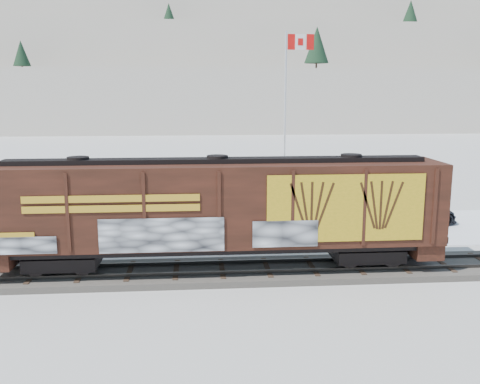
{
  "coord_description": "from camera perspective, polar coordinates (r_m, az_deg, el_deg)",
  "views": [
    {
      "loc": [
        -3.01,
        -22.4,
        7.97
      ],
      "look_at": [
        -0.96,
        3.0,
        3.13
      ],
      "focal_mm": 40.0,
      "sensor_mm": 36.0,
      "label": 1
    }
  ],
  "objects": [
    {
      "name": "ground",
      "position": [
        23.96,
        2.9,
        -8.69
      ],
      "size": [
        500.0,
        500.0,
        0.0
      ],
      "primitive_type": "plane",
      "color": "white",
      "rests_on": "ground"
    },
    {
      "name": "rail_track",
      "position": [
        23.91,
        2.9,
        -8.36
      ],
      "size": [
        50.0,
        3.4,
        0.43
      ],
      "color": "#59544C",
      "rests_on": "ground"
    },
    {
      "name": "car_silver",
      "position": [
        30.57,
        -6.75,
        -3.08
      ],
      "size": [
        4.19,
        2.39,
        1.34
      ],
      "primitive_type": "imported",
      "rotation": [
        0.0,
        0.0,
        1.78
      ],
      "color": "#A7AAAE",
      "rests_on": "parking_strip"
    },
    {
      "name": "flagpole",
      "position": [
        36.42,
        4.94,
        5.07
      ],
      "size": [
        2.3,
        0.9,
        11.82
      ],
      "color": "silver",
      "rests_on": "ground"
    },
    {
      "name": "hillside",
      "position": [
        162.34,
        -3.66,
        12.99
      ],
      "size": [
        360.0,
        110.0,
        93.0
      ],
      "color": "white",
      "rests_on": "ground"
    },
    {
      "name": "car_white",
      "position": [
        29.08,
        -4.43,
        -3.41
      ],
      "size": [
        5.4,
        3.06,
        1.68
      ],
      "primitive_type": "imported",
      "rotation": [
        0.0,
        0.0,
        1.3
      ],
      "color": "white",
      "rests_on": "parking_strip"
    },
    {
      "name": "car_dark",
      "position": [
        33.6,
        18.13,
        -2.12
      ],
      "size": [
        5.68,
        3.55,
        1.54
      ],
      "primitive_type": "imported",
      "rotation": [
        0.0,
        0.0,
        1.86
      ],
      "color": "black",
      "rests_on": "parking_strip"
    },
    {
      "name": "parking_strip",
      "position": [
        31.08,
        1.1,
        -4.08
      ],
      "size": [
        40.0,
        8.0,
        0.03
      ],
      "primitive_type": "cube",
      "color": "white",
      "rests_on": "ground"
    },
    {
      "name": "hopper_railcar",
      "position": [
        22.93,
        -2.37,
        -1.59
      ],
      "size": [
        19.22,
        3.06,
        4.75
      ],
      "color": "black",
      "rests_on": "rail_track"
    }
  ]
}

